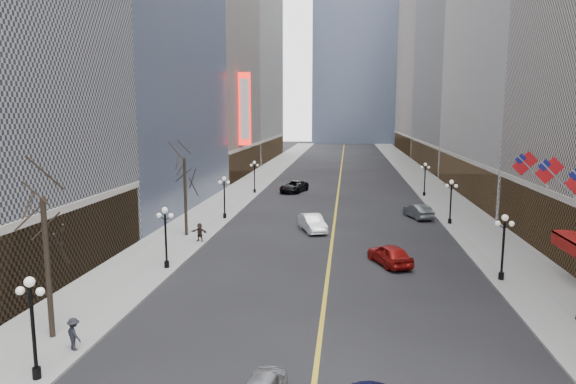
% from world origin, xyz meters
% --- Properties ---
extents(sidewalk_east, '(6.00, 230.00, 0.15)m').
position_xyz_m(sidewalk_east, '(14.00, 70.00, 0.07)').
color(sidewalk_east, gray).
rests_on(sidewalk_east, ground).
extents(sidewalk_west, '(6.00, 230.00, 0.15)m').
position_xyz_m(sidewalk_west, '(-14.00, 70.00, 0.07)').
color(sidewalk_west, gray).
rests_on(sidewalk_west, ground).
extents(lane_line, '(0.25, 200.00, 0.02)m').
position_xyz_m(lane_line, '(0.00, 80.00, 0.01)').
color(lane_line, gold).
rests_on(lane_line, ground).
extents(bldg_east_c, '(26.60, 40.60, 48.80)m').
position_xyz_m(bldg_east_c, '(29.88, 106.00, 24.18)').
color(bldg_east_c, gray).
rests_on(bldg_east_c, ground).
extents(bldg_east_d, '(26.60, 46.60, 62.80)m').
position_xyz_m(bldg_east_d, '(29.90, 149.00, 31.17)').
color(bldg_east_d, '#B3A594').
rests_on(bldg_east_d, ground).
extents(bldg_west_c, '(26.60, 30.60, 50.80)m').
position_xyz_m(bldg_west_c, '(-29.88, 87.00, 25.19)').
color(bldg_west_c, '#B3A594').
rests_on(bldg_west_c, ground).
extents(bldg_west_d, '(26.60, 38.60, 72.80)m').
position_xyz_m(bldg_west_d, '(-29.92, 121.00, 36.17)').
color(bldg_west_d, silver).
rests_on(bldg_west_d, ground).
extents(streetlamp_east_1, '(1.26, 0.44, 4.52)m').
position_xyz_m(streetlamp_east_1, '(11.80, 30.00, 2.90)').
color(streetlamp_east_1, black).
rests_on(streetlamp_east_1, sidewalk_east).
extents(streetlamp_east_2, '(1.26, 0.44, 4.52)m').
position_xyz_m(streetlamp_east_2, '(11.80, 48.00, 2.90)').
color(streetlamp_east_2, black).
rests_on(streetlamp_east_2, sidewalk_east).
extents(streetlamp_east_3, '(1.26, 0.44, 4.52)m').
position_xyz_m(streetlamp_east_3, '(11.80, 66.00, 2.90)').
color(streetlamp_east_3, black).
rests_on(streetlamp_east_3, sidewalk_east).
extents(streetlamp_west_0, '(1.26, 0.44, 4.52)m').
position_xyz_m(streetlamp_west_0, '(-11.80, 14.00, 2.90)').
color(streetlamp_west_0, black).
rests_on(streetlamp_west_0, sidewalk_west).
extents(streetlamp_west_1, '(1.26, 0.44, 4.52)m').
position_xyz_m(streetlamp_west_1, '(-11.80, 30.00, 2.90)').
color(streetlamp_west_1, black).
rests_on(streetlamp_west_1, sidewalk_west).
extents(streetlamp_west_2, '(1.26, 0.44, 4.52)m').
position_xyz_m(streetlamp_west_2, '(-11.80, 48.00, 2.90)').
color(streetlamp_west_2, black).
rests_on(streetlamp_west_2, sidewalk_west).
extents(streetlamp_west_3, '(1.26, 0.44, 4.52)m').
position_xyz_m(streetlamp_west_3, '(-11.80, 66.00, 2.90)').
color(streetlamp_west_3, black).
rests_on(streetlamp_west_3, sidewalk_west).
extents(flag_4, '(2.87, 0.12, 2.87)m').
position_xyz_m(flag_4, '(15.31, 32.00, 7.29)').
color(flag_4, '#B2B2B7').
rests_on(flag_4, ground).
extents(flag_5, '(2.87, 0.12, 2.87)m').
position_xyz_m(flag_5, '(15.31, 37.00, 7.29)').
color(flag_5, '#B2B2B7').
rests_on(flag_5, ground).
extents(awning_c, '(1.40, 4.00, 0.93)m').
position_xyz_m(awning_c, '(16.11, 30.00, 3.08)').
color(awning_c, maroon).
rests_on(awning_c, ground).
extents(theatre_marquee, '(2.00, 0.55, 12.00)m').
position_xyz_m(theatre_marquee, '(-15.88, 80.00, 12.00)').
color(theatre_marquee, red).
rests_on(theatre_marquee, ground).
extents(tree_west_near, '(3.60, 3.60, 7.92)m').
position_xyz_m(tree_west_near, '(-13.50, 18.00, 6.24)').
color(tree_west_near, '#2D231C').
rests_on(tree_west_near, sidewalk_west).
extents(tree_west_far, '(3.60, 3.60, 7.92)m').
position_xyz_m(tree_west_far, '(-13.50, 40.00, 6.24)').
color(tree_west_far, '#2D231C').
rests_on(tree_west_far, sidewalk_west).
extents(car_nb_mid, '(3.27, 5.26, 1.64)m').
position_xyz_m(car_nb_mid, '(-2.00, 43.52, 0.82)').
color(car_nb_mid, white).
rests_on(car_nb_mid, ground).
extents(car_nb_far, '(4.23, 6.45, 1.65)m').
position_xyz_m(car_nb_far, '(-6.38, 68.02, 0.82)').
color(car_nb_far, black).
rests_on(car_nb_far, ground).
extents(car_sb_mid, '(3.59, 5.11, 1.61)m').
position_xyz_m(car_sb_mid, '(4.55, 33.10, 0.81)').
color(car_sb_mid, maroon).
rests_on(car_sb_mid, ground).
extents(car_sb_far, '(3.01, 5.01, 1.56)m').
position_xyz_m(car_sb_far, '(9.00, 51.06, 0.78)').
color(car_sb_far, '#4D5354').
rests_on(car_sb_far, ground).
extents(ped_west_walk, '(1.09, 0.92, 1.59)m').
position_xyz_m(ped_west_walk, '(-11.60, 16.73, 0.95)').
color(ped_west_walk, black).
rests_on(ped_west_walk, sidewalk_west).
extents(ped_west_far, '(1.58, 0.70, 1.65)m').
position_xyz_m(ped_west_far, '(-11.60, 37.85, 0.97)').
color(ped_west_far, black).
rests_on(ped_west_far, sidewalk_west).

